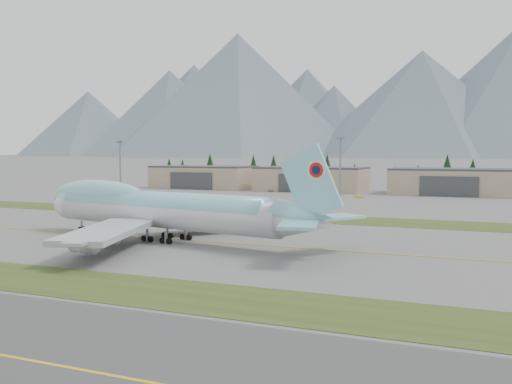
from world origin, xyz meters
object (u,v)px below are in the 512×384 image
at_px(hangar_right, 451,181).
at_px(service_vehicle_b, 359,198).
at_px(boeing_747_freighter, 160,209).
at_px(hangar_left, 204,177).
at_px(service_vehicle_a, 270,192).
at_px(hangar_center, 312,179).

height_order(hangar_right, service_vehicle_b, hangar_right).
relative_size(boeing_747_freighter, hangar_right, 1.49).
bearing_deg(service_vehicle_b, hangar_left, 72.52).
distance_m(hangar_right, service_vehicle_a, 76.31).
height_order(boeing_747_freighter, hangar_center, boeing_747_freighter).
height_order(boeing_747_freighter, service_vehicle_a, boeing_747_freighter).
xyz_separation_m(hangar_left, service_vehicle_b, (83.78, -30.83, -5.39)).
height_order(boeing_747_freighter, hangar_left, boeing_747_freighter).
relative_size(boeing_747_freighter, hangar_left, 1.49).
distance_m(hangar_center, service_vehicle_b, 42.52).
distance_m(boeing_747_freighter, hangar_right, 157.93).
bearing_deg(hangar_left, service_vehicle_b, -20.20).
relative_size(boeing_747_freighter, service_vehicle_a, 19.80).
distance_m(boeing_747_freighter, service_vehicle_b, 121.71).
bearing_deg(hangar_center, boeing_747_freighter, -83.92).
xyz_separation_m(hangar_right, service_vehicle_b, (-31.22, -30.83, -5.39)).
distance_m(hangar_left, hangar_right, 115.00).
bearing_deg(service_vehicle_b, service_vehicle_a, 70.91).
bearing_deg(hangar_center, hangar_left, 180.00).
height_order(boeing_747_freighter, hangar_right, boeing_747_freighter).
bearing_deg(boeing_747_freighter, hangar_center, 106.71).
height_order(service_vehicle_a, service_vehicle_b, service_vehicle_a).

